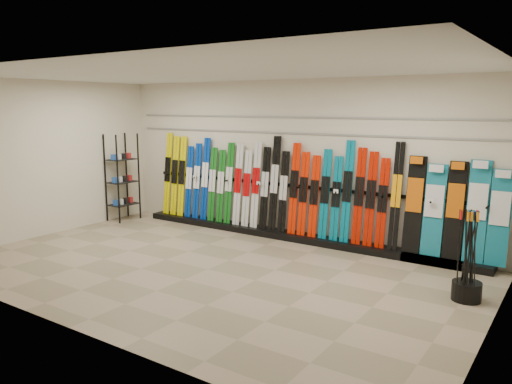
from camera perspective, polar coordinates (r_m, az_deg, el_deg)
The scene contains 13 objects.
floor at distance 7.88m, azimuth -5.52°, elevation -8.79°, with size 8.00×8.00×0.00m, color gray.
back_wall at distance 9.58m, azimuth 3.86°, elevation 3.76°, with size 8.00×8.00×0.00m, color beige.
left_wall at distance 10.53m, azimuth -22.78°, elevation 3.56°, with size 5.00×5.00×0.00m, color beige.
right_wall at distance 5.89m, azimuth 25.90°, elevation -1.01°, with size 5.00×5.00×0.00m, color beige.
ceiling at distance 7.49m, azimuth -5.91°, elevation 13.54°, with size 8.00×8.00×0.00m, color silver.
ski_rack_base at distance 9.55m, azimuth 4.27°, elevation -5.07°, with size 8.00×0.40×0.12m, color black.
skis at distance 9.75m, azimuth 0.99°, elevation 0.56°, with size 5.37×0.23×1.82m.
snowboards at distance 8.44m, azimuth 21.77°, elevation -2.00°, with size 1.58×0.24×1.59m.
accessory_rack at distance 11.38m, azimuth -15.03°, elevation 1.64°, with size 0.40×0.60×1.91m, color black.
pole_bin at distance 7.17m, azimuth 22.92°, elevation -10.39°, with size 0.38×0.38×0.25m, color black.
ski_poles at distance 7.00m, azimuth 23.05°, elevation -6.71°, with size 0.28×0.28×1.18m.
slatwall_rail_0 at distance 9.53m, azimuth 3.84°, elevation 6.74°, with size 7.60×0.02×0.03m, color gray.
slatwall_rail_1 at distance 9.51m, azimuth 3.86°, elevation 8.54°, with size 7.60×0.02×0.03m, color gray.
Camera 1 is at (4.76, -5.75, 2.50)m, focal length 35.00 mm.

